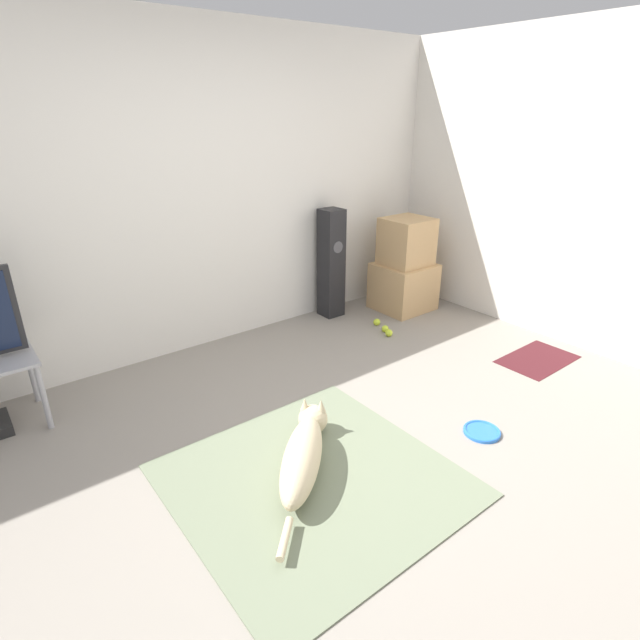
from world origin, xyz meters
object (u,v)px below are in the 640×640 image
(dog, at_px, (304,452))
(frisbee, at_px, (482,431))
(tennis_ball_loose_on_carpet, at_px, (385,329))
(cardboard_box_upper, at_px, (407,242))
(floor_speaker, at_px, (331,264))
(tennis_ball_near_speaker, at_px, (389,333))
(cardboard_box_lower, at_px, (403,286))
(tennis_ball_by_boxes, at_px, (377,322))

(dog, relative_size, frisbee, 3.61)
(frisbee, height_order, tennis_ball_loose_on_carpet, tennis_ball_loose_on_carpet)
(frisbee, relative_size, cardboard_box_upper, 0.51)
(frisbee, relative_size, floor_speaker, 0.22)
(frisbee, relative_size, tennis_ball_near_speaker, 3.52)
(dog, height_order, tennis_ball_loose_on_carpet, dog)
(frisbee, bearing_deg, floor_speaker, 76.98)
(frisbee, distance_m, cardboard_box_lower, 2.18)
(cardboard_box_upper, bearing_deg, cardboard_box_lower, -160.34)
(cardboard_box_upper, xyz_separation_m, tennis_ball_loose_on_carpet, (-0.57, -0.33, -0.67))
(tennis_ball_by_boxes, bearing_deg, cardboard_box_lower, 17.58)
(cardboard_box_upper, height_order, tennis_ball_near_speaker, cardboard_box_upper)
(floor_speaker, relative_size, tennis_ball_by_boxes, 15.88)
(frisbee, relative_size, cardboard_box_lower, 0.43)
(frisbee, xyz_separation_m, cardboard_box_lower, (1.18, 1.81, 0.22))
(floor_speaker, distance_m, tennis_ball_near_speaker, 0.89)
(cardboard_box_upper, height_order, tennis_ball_loose_on_carpet, cardboard_box_upper)
(tennis_ball_near_speaker, relative_size, tennis_ball_loose_on_carpet, 1.00)
(tennis_ball_loose_on_carpet, bearing_deg, dog, -147.85)
(frisbee, relative_size, tennis_ball_by_boxes, 3.52)
(dog, relative_size, tennis_ball_near_speaker, 12.70)
(frisbee, bearing_deg, tennis_ball_near_speaker, 67.66)
(frisbee, distance_m, cardboard_box_upper, 2.27)
(cardboard_box_upper, bearing_deg, floor_speaker, 155.11)
(cardboard_box_lower, bearing_deg, cardboard_box_upper, 19.66)
(cardboard_box_upper, xyz_separation_m, tennis_ball_by_boxes, (-0.52, -0.17, -0.67))
(tennis_ball_near_speaker, bearing_deg, floor_speaker, 96.35)
(frisbee, distance_m, tennis_ball_loose_on_carpet, 1.61)
(tennis_ball_by_boxes, xyz_separation_m, tennis_ball_loose_on_carpet, (-0.05, -0.16, 0.00))
(cardboard_box_lower, relative_size, floor_speaker, 0.51)
(tennis_ball_by_boxes, distance_m, tennis_ball_loose_on_carpet, 0.17)
(frisbee, xyz_separation_m, floor_speaker, (0.49, 2.13, 0.51))
(tennis_ball_near_speaker, bearing_deg, cardboard_box_upper, 34.18)
(floor_speaker, bearing_deg, tennis_ball_by_boxes, -70.75)
(frisbee, distance_m, tennis_ball_by_boxes, 1.78)
(cardboard_box_lower, bearing_deg, tennis_ball_near_speaker, -145.76)
(cardboard_box_upper, relative_size, floor_speaker, 0.44)
(dog, distance_m, frisbee, 1.18)
(tennis_ball_loose_on_carpet, bearing_deg, cardboard_box_lower, 29.84)
(cardboard_box_upper, bearing_deg, tennis_ball_near_speaker, -145.82)
(dog, distance_m, floor_speaker, 2.39)
(dog, distance_m, cardboard_box_upper, 2.75)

